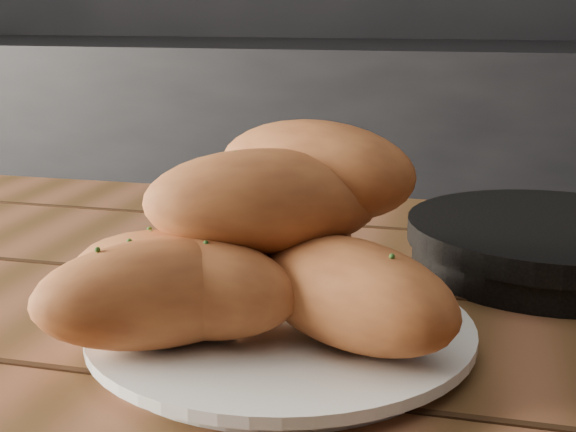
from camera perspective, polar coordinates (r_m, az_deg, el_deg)
name	(u,v)px	position (r m, az deg, el deg)	size (l,w,h in m)	color
counter	(424,236)	(1.94, 9.68, -1.44)	(2.80, 0.60, 0.90)	black
plate	(281,333)	(0.57, -0.50, -8.31)	(0.27, 0.27, 0.02)	white
bread_rolls	(260,249)	(0.55, -1.98, -2.33)	(0.30, 0.28, 0.14)	#BA6833
skillet	(554,244)	(0.77, 18.41, -1.93)	(0.40, 0.26, 0.05)	black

